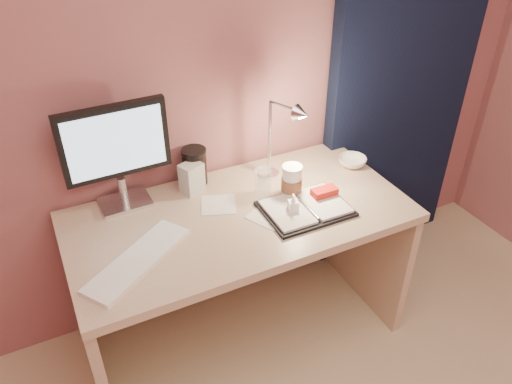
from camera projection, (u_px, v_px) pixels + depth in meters
name	position (u px, v px, depth m)	size (l,w,h in m)	color
room	(391.00, 59.00, 2.40)	(3.50, 3.50, 3.50)	#C6B28E
desk	(234.00, 245.00, 2.23)	(1.40, 0.70, 0.73)	tan
monitor	(115.00, 148.00, 1.95)	(0.42, 0.16, 0.45)	silver
keyboard	(138.00, 260.00, 1.80)	(0.45, 0.13, 0.02)	white
planner	(307.00, 207.00, 2.06)	(0.35, 0.27, 0.05)	black
paper_a	(269.00, 215.00, 2.03)	(0.15, 0.15, 0.00)	silver
paper_b	(218.00, 205.00, 2.09)	(0.14, 0.14, 0.00)	silver
paper_c	(310.00, 201.00, 2.11)	(0.17, 0.17, 0.00)	silver
coffee_cup	(292.00, 182.00, 2.12)	(0.09, 0.09, 0.14)	white
clear_cup	(263.00, 183.00, 2.12)	(0.07, 0.07, 0.12)	white
bowl	(352.00, 162.00, 2.35)	(0.13, 0.13, 0.04)	white
lotion_bottle	(293.00, 204.00, 2.02)	(0.04, 0.04, 0.09)	white
dark_jar	(195.00, 168.00, 2.20)	(0.11, 0.11, 0.15)	black
product_box	(192.00, 178.00, 2.14)	(0.09, 0.07, 0.14)	silver
desk_lamp	(271.00, 138.00, 2.07)	(0.16, 0.23, 0.39)	silver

